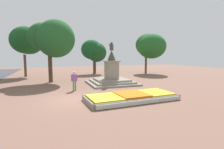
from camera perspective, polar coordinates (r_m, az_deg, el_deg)
The scene contains 8 objects.
ground_plane at distance 13.06m, azimuth -12.40°, elevation -8.12°, with size 75.61×75.61×0.00m, color brown.
flower_planter at distance 12.81m, azimuth 6.55°, elevation -7.32°, with size 6.76×3.22×0.48m.
statue_monument at distance 19.68m, azimuth -0.14°, elevation -0.74°, with size 5.14×5.14×4.67m.
pedestrian_with_handbag at distance 16.23m, azimuth -12.22°, elevation -1.57°, with size 0.57×0.25×1.77m.
park_tree_far_left at distance 21.99m, azimuth -18.65°, elevation 11.04°, with size 5.32×4.90×7.26m.
park_tree_behind_statue at distance 30.42m, azimuth -5.70°, elevation 7.64°, with size 4.33×3.44×5.82m.
park_tree_far_right at distance 29.09m, azimuth -26.16°, elevation 9.76°, with size 4.50×4.16×7.43m.
park_tree_street_side at distance 31.68m, azimuth 12.31°, elevation 9.17°, with size 4.79×5.83×6.99m.
Camera 1 is at (-1.51, -12.56, 3.24)m, focal length 28.00 mm.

